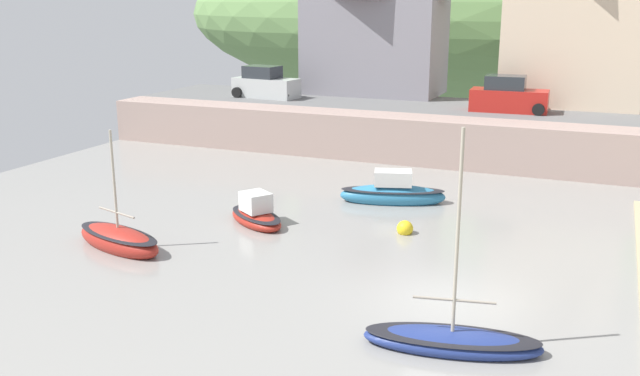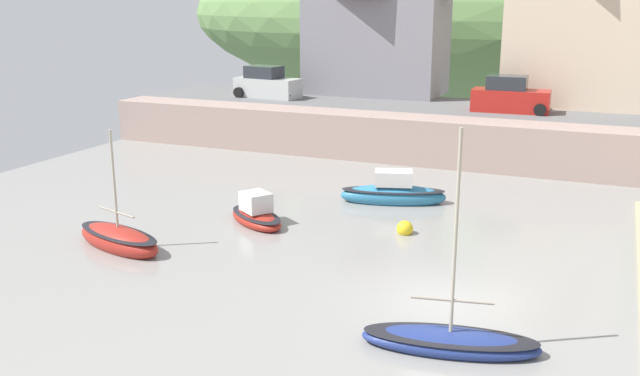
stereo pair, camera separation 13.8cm
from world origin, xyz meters
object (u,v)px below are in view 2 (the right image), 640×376
waterfront_building_left (377,25)px  waterfront_building_centre (579,9)px  sailboat_white_hull (256,215)px  parked_car_near_slipway (267,84)px  fishing_boat_green (393,193)px  parked_car_by_wall (510,97)px  sailboat_far_left (119,239)px  mooring_buoy (405,229)px  sailboat_blue_trim (450,340)px

waterfront_building_left → waterfront_building_centre: bearing=0.0°
sailboat_white_hull → parked_car_near_slipway: parked_car_near_slipway is taller
fishing_boat_green → sailboat_white_hull: fishing_boat_green is taller
sailboat_white_hull → waterfront_building_left: bearing=130.2°
parked_car_near_slipway → parked_car_by_wall: same height
sailboat_far_left → fishing_boat_green: bearing=68.3°
parked_car_by_wall → mooring_buoy: 15.67m
fishing_boat_green → sailboat_far_left: size_ratio=1.07×
waterfront_building_centre → mooring_buoy: (-4.22, -19.81, -7.60)m
sailboat_white_hull → mooring_buoy: sailboat_white_hull is taller
sailboat_blue_trim → sailboat_far_left: 12.53m
sailboat_far_left → waterfront_building_centre: bearing=79.0°
sailboat_white_hull → mooring_buoy: bearing=44.8°
fishing_boat_green → sailboat_blue_trim: bearing=-83.8°
sailboat_far_left → parked_car_near_slipway: bearing=119.3°
sailboat_blue_trim → waterfront_building_centre: bearing=77.2°
parked_car_by_wall → mooring_buoy: parked_car_by_wall is taller
parked_car_near_slipway → sailboat_blue_trim: bearing=-47.3°
waterfront_building_centre → sailboat_white_hull: bearing=-115.2°
parked_car_near_slipway → sailboat_white_hull: bearing=-57.6°
waterfront_building_centre → parked_car_near_slipway: bearing=-165.8°
waterfront_building_centre → sailboat_blue_trim: bearing=-91.4°
sailboat_far_left → parked_car_by_wall: size_ratio=1.05×
waterfront_building_centre → parked_car_near_slipway: waterfront_building_centre is taller
waterfront_building_left → sailboat_blue_trim: 30.82m
waterfront_building_left → parked_car_near_slipway: size_ratio=2.07×
parked_car_by_wall → sailboat_blue_trim: bearing=-87.2°
parked_car_near_slipway → sailboat_far_left: bearing=-70.3°
fishing_boat_green → mooring_buoy: fishing_boat_green is taller
parked_car_by_wall → mooring_buoy: (-1.32, -15.31, -3.02)m
sailboat_far_left → mooring_buoy: sailboat_far_left is taller
parked_car_by_wall → fishing_boat_green: bearing=-106.9°
parked_car_by_wall → sailboat_white_hull: bearing=-115.5°
waterfront_building_centre → fishing_boat_green: waterfront_building_centre is taller
fishing_boat_green → sailboat_white_hull: bearing=-146.7°
sailboat_white_hull → sailboat_far_left: bearing=-92.1°
sailboat_far_left → parked_car_near_slipway: (-4.80, 20.66, 2.90)m
sailboat_blue_trim → parked_car_near_slipway: 29.08m
sailboat_white_hull → parked_car_by_wall: 18.02m
waterfront_building_centre → sailboat_blue_trim: 28.90m
sailboat_white_hull → parked_car_by_wall: bearing=101.0°
waterfront_building_left → sailboat_far_left: waterfront_building_left is taller
fishing_boat_green → sailboat_far_left: 11.54m
waterfront_building_centre → sailboat_white_hull: 24.25m
waterfront_building_left → parked_car_by_wall: 10.84m
waterfront_building_centre → mooring_buoy: size_ratio=17.31×
mooring_buoy → fishing_boat_green: bearing=113.4°
fishing_boat_green → waterfront_building_centre: bearing=52.7°
sailboat_blue_trim → mooring_buoy: size_ratio=9.28×
sailboat_white_hull → parked_car_by_wall: size_ratio=0.79×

